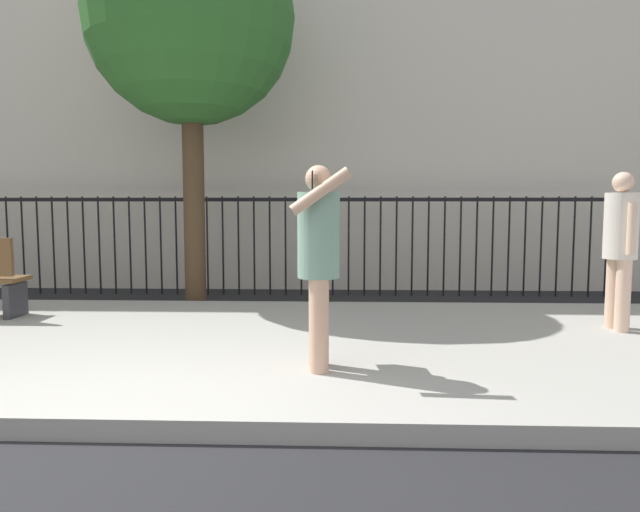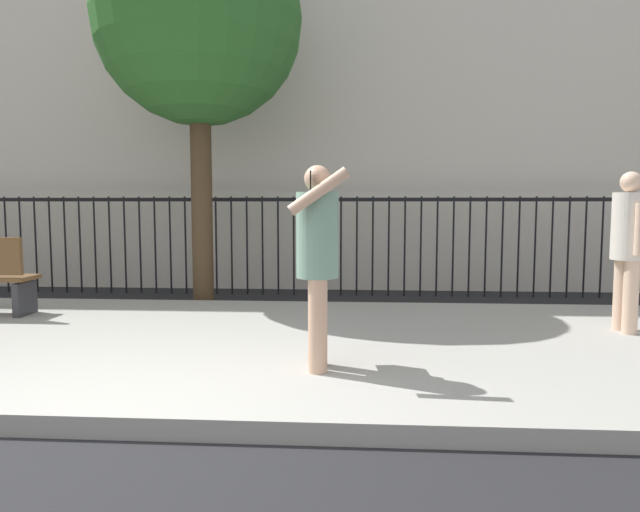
{
  "view_description": "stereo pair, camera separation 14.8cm",
  "coord_description": "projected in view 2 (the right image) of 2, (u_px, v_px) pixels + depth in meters",
  "views": [
    {
      "loc": [
        1.55,
        -3.49,
        1.51
      ],
      "look_at": [
        1.37,
        1.47,
        1.05
      ],
      "focal_mm": 32.76,
      "sensor_mm": 36.0,
      "label": 1
    },
    {
      "loc": [
        1.7,
        -3.48,
        1.51
      ],
      "look_at": [
        1.37,
        1.47,
        1.05
      ],
      "focal_mm": 32.76,
      "sensor_mm": 36.0,
      "label": 2
    }
  ],
  "objects": [
    {
      "name": "ground_plane",
      "position": [
        91.0,
        440.0,
        3.71
      ],
      "size": [
        60.0,
        60.0,
        0.0
      ],
      "primitive_type": "plane",
      "color": "black"
    },
    {
      "name": "sidewalk",
      "position": [
        190.0,
        344.0,
        5.89
      ],
      "size": [
        28.0,
        4.4,
        0.15
      ],
      "primitive_type": "cube",
      "color": "#9E9B93",
      "rests_on": "ground"
    },
    {
      "name": "building_facade",
      "position": [
        276.0,
        37.0,
        11.71
      ],
      "size": [
        28.0,
        4.0,
        9.64
      ],
      "primitive_type": "cube",
      "color": "beige",
      "rests_on": "ground"
    },
    {
      "name": "iron_fence",
      "position": [
        255.0,
        232.0,
        9.48
      ],
      "size": [
        12.03,
        0.04,
        1.6
      ],
      "color": "black",
      "rests_on": "ground"
    },
    {
      "name": "pedestrian_on_phone",
      "position": [
        317.0,
        252.0,
        4.71
      ],
      "size": [
        0.49,
        0.68,
        1.65
      ],
      "color": "tan",
      "rests_on": "sidewalk"
    },
    {
      "name": "pedestrian_walking",
      "position": [
        628.0,
        241.0,
        6.05
      ],
      "size": [
        0.36,
        0.49,
        1.67
      ],
      "color": "beige",
      "rests_on": "sidewalk"
    },
    {
      "name": "street_tree_near",
      "position": [
        198.0,
        22.0,
        8.08
      ],
      "size": [
        2.88,
        2.88,
        5.46
      ],
      "color": "#4C3823",
      "rests_on": "ground"
    }
  ]
}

